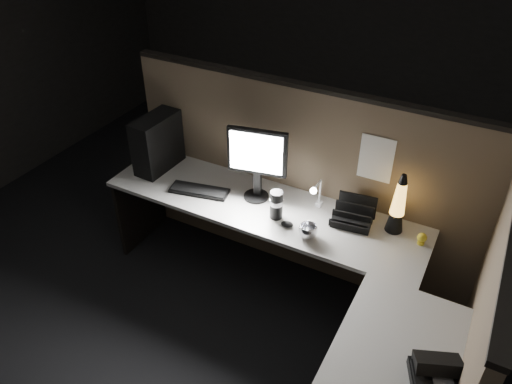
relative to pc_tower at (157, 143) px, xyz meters
The scene contains 17 objects.
floor 1.58m from the pc_tower, 31.84° to the right, with size 6.00×6.00×0.00m, color black.
room_shell 1.44m from the pc_tower, 31.84° to the right, with size 6.00×6.00×6.00m.
partition_back 1.12m from the pc_tower, 13.64° to the left, with size 2.66×0.06×1.50m, color brown.
partition_right 2.48m from the pc_tower, 13.30° to the right, with size 0.06×1.66×1.50m, color brown.
desk 1.37m from the pc_tower, 18.32° to the right, with size 2.60×1.60×0.73m.
pc_tower is the anchor object (origin of this frame).
monitor 0.85m from the pc_tower, ahead, with size 0.41×0.18×0.53m.
keyboard 0.52m from the pc_tower, 17.33° to the right, with size 0.43×0.14×0.02m, color black.
mouse 1.21m from the pc_tower, ahead, with size 0.08×0.06×0.03m, color black.
clip_lamp 1.28m from the pc_tower, ahead, with size 0.04×0.18×0.23m.
organizer 1.55m from the pc_tower, ahead, with size 0.28×0.25×0.19m.
lava_lamp 1.81m from the pc_tower, ahead, with size 0.11×0.11×0.43m.
travel_mug 1.09m from the pc_tower, ahead, with size 0.09×0.09×0.20m, color black.
steel_mug 1.37m from the pc_tower, 10.02° to the right, with size 0.12×0.12×0.09m, color silver.
figurine 2.00m from the pc_tower, ahead, with size 0.06×0.06×0.06m, color gold.
pinned_paper 1.62m from the pc_tower, ahead, with size 0.22×0.00×0.32m, color white.
desk_phone 2.45m from the pc_tower, 21.77° to the right, with size 0.27×0.27×0.13m.
Camera 1 is at (1.12, -1.88, 2.81)m, focal length 35.00 mm.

